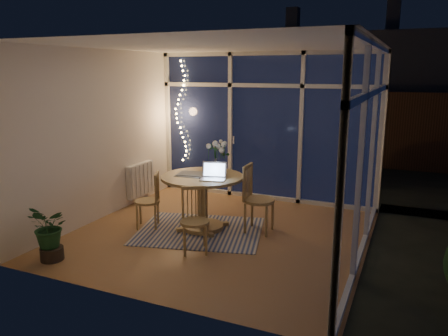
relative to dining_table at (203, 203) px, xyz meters
The scene contains 25 objects.
floor 0.52m from the dining_table, 16.43° to the right, with size 4.00×4.00×0.00m, color #9B6E43.
ceiling 2.22m from the dining_table, 16.43° to the right, with size 4.00×4.00×0.00m, color silver.
wall_back 2.13m from the dining_table, 80.80° to the left, with size 4.00×0.04×2.60m, color silver.
wall_front 2.30m from the dining_table, 81.59° to the right, with size 4.00×0.04×2.60m, color silver.
wall_left 1.92m from the dining_table, behind, with size 0.04×4.00×2.60m, color silver.
wall_right 2.48m from the dining_table, ahead, with size 0.04×4.00×2.60m, color silver.
window_wall_back 2.10m from the dining_table, 80.60° to the left, with size 4.00×0.10×2.60m, color silver.
window_wall_right 2.44m from the dining_table, ahead, with size 0.10×4.00×2.60m, color silver.
radiator 1.82m from the dining_table, 153.62° to the left, with size 0.10×0.70×0.58m, color silver.
fairy_lights 2.50m from the dining_table, 126.85° to the left, with size 0.24×0.10×1.85m, color #F3BF61, non-canonical shape.
garden_patio 5.00m from the dining_table, 80.64° to the left, with size 12.00×6.00×0.10m, color black.
garden_fence 5.44m from the dining_table, 86.73° to the left, with size 11.00×0.08×1.80m, color #332012.
neighbour_roof 8.62m from the dining_table, 85.86° to the left, with size 7.00×3.00×2.20m, color #363941.
garden_shrubs 3.35m from the dining_table, 98.44° to the left, with size 0.90×0.90×0.90m, color black.
rug 0.41m from the dining_table, 90.00° to the right, with size 1.76×1.41×0.01m, color beige.
dining_table is the anchor object (origin of this frame).
chair_left 0.82m from the dining_table, 161.70° to the right, with size 0.39×0.39×0.84m, color olive.
chair_right 0.83m from the dining_table, 16.24° to the left, with size 0.46×0.46×0.99m, color olive.
chair_front 0.83m from the dining_table, 70.46° to the right, with size 0.39×0.39×0.85m, color olive.
laptop 0.60m from the dining_table, 32.01° to the right, with size 0.34×0.29×0.25m, color silver, non-canonical shape.
flower_vase 0.60m from the dining_table, 75.38° to the left, with size 0.20×0.20×0.21m, color silver.
bowl 0.50m from the dining_table, 26.21° to the left, with size 0.15×0.15×0.04m, color white.
newspapers 0.44m from the dining_table, behind, with size 0.40×0.30×0.02m, color #B8B6AF.
phone 0.44m from the dining_table, 62.10° to the right, with size 0.10×0.05×0.01m, color black.
potted_plant 2.10m from the dining_table, 125.60° to the right, with size 0.54×0.47×0.76m, color #17421F.
Camera 1 is at (2.42, -5.34, 2.28)m, focal length 35.00 mm.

